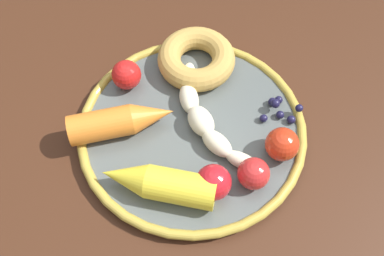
% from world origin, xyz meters
% --- Properties ---
extents(dining_table, '(0.96, 0.91, 0.75)m').
position_xyz_m(dining_table, '(0.00, 0.00, 0.66)').
color(dining_table, '#3E2112').
rests_on(dining_table, ground_plane).
extents(plate, '(0.29, 0.29, 0.02)m').
position_xyz_m(plate, '(-0.05, -0.01, 0.76)').
color(plate, '#505756').
rests_on(plate, dining_table).
extents(banana, '(0.15, 0.13, 0.03)m').
position_xyz_m(banana, '(-0.05, 0.00, 0.78)').
color(banana, beige).
rests_on(banana, plate).
extents(carrot_orange, '(0.09, 0.14, 0.04)m').
position_xyz_m(carrot_orange, '(-0.03, -0.10, 0.79)').
color(carrot_orange, orange).
rests_on(carrot_orange, plate).
extents(carrot_yellow, '(0.04, 0.14, 0.04)m').
position_xyz_m(carrot_yellow, '(0.05, -0.03, 0.79)').
color(carrot_yellow, yellow).
rests_on(carrot_yellow, plate).
extents(donut, '(0.15, 0.15, 0.03)m').
position_xyz_m(donut, '(-0.15, -0.02, 0.78)').
color(donut, '#BA9145').
rests_on(donut, plate).
extents(blueberry_pile, '(0.04, 0.05, 0.02)m').
position_xyz_m(blueberry_pile, '(-0.09, 0.10, 0.77)').
color(blueberry_pile, '#191638').
rests_on(blueberry_pile, plate).
extents(tomato_near, '(0.04, 0.04, 0.04)m').
position_xyz_m(tomato_near, '(-0.10, -0.11, 0.79)').
color(tomato_near, red).
rests_on(tomato_near, plate).
extents(tomato_mid, '(0.04, 0.04, 0.04)m').
position_xyz_m(tomato_mid, '(-0.03, 0.10, 0.79)').
color(tomato_mid, red).
rests_on(tomato_mid, plate).
extents(tomato_far, '(0.04, 0.04, 0.04)m').
position_xyz_m(tomato_far, '(0.01, 0.07, 0.79)').
color(tomato_far, red).
rests_on(tomato_far, plate).
extents(tomato_extra, '(0.04, 0.04, 0.04)m').
position_xyz_m(tomato_extra, '(0.03, 0.03, 0.79)').
color(tomato_extra, red).
rests_on(tomato_extra, plate).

